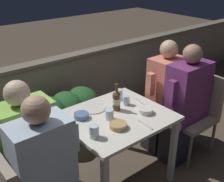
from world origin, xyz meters
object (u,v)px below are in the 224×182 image
object	(u,v)px
person_green_blouse	(30,151)
chair_right_near	(195,107)
chair_right_far	(174,98)
beer_bottle	(116,100)
potted_plant	(158,82)
chair_left_far	(6,168)
person_purple_stripe	(184,105)
person_blue_shirt	(49,172)
person_coral_top	(163,96)

from	to	relation	value
person_green_blouse	chair_right_near	size ratio (longest dim) A/B	1.34
chair_right_far	beer_bottle	world-z (taller)	beer_bottle
chair_right_far	potted_plant	bearing A→B (deg)	56.34
chair_left_far	person_green_blouse	size ratio (longest dim) A/B	0.75
person_purple_stripe	person_blue_shirt	bearing A→B (deg)	-179.87
person_green_blouse	person_purple_stripe	xyz separation A→B (m)	(1.55, -0.32, 0.03)
chair_right_near	person_purple_stripe	size ratio (longest dim) A/B	0.72
chair_left_far	beer_bottle	distance (m)	1.08
person_coral_top	chair_right_far	bearing A→B (deg)	-0.00
chair_left_far	person_green_blouse	world-z (taller)	person_green_blouse
person_green_blouse	beer_bottle	size ratio (longest dim) A/B	4.71
person_green_blouse	chair_right_near	bearing A→B (deg)	-10.49
beer_bottle	potted_plant	xyz separation A→B (m)	(1.32, 0.65, -0.40)
chair_right_far	person_blue_shirt	bearing A→B (deg)	-170.74
chair_right_far	person_purple_stripe	bearing A→B (deg)	-125.22
chair_left_far	person_coral_top	world-z (taller)	person_coral_top
chair_left_far	potted_plant	bearing A→B (deg)	13.61
chair_left_far	person_green_blouse	bearing A→B (deg)	0.00
person_coral_top	beer_bottle	world-z (taller)	person_coral_top
person_blue_shirt	person_purple_stripe	world-z (taller)	person_purple_stripe
beer_bottle	potted_plant	bearing A→B (deg)	26.29
person_green_blouse	chair_right_near	distance (m)	1.79
chair_left_far	chair_right_far	world-z (taller)	same
person_green_blouse	person_coral_top	bearing A→B (deg)	-1.58
person_blue_shirt	beer_bottle	distance (m)	0.90
person_blue_shirt	person_coral_top	size ratio (longest dim) A/B	0.98
person_coral_top	chair_right_near	bearing A→B (deg)	-52.37
chair_right_far	beer_bottle	distance (m)	0.95
person_blue_shirt	person_purple_stripe	bearing A→B (deg)	0.13
beer_bottle	potted_plant	size ratio (longest dim) A/B	0.36
chair_right_near	person_blue_shirt	bearing A→B (deg)	-179.89
chair_right_near	chair_right_far	distance (m)	0.28
chair_right_far	person_coral_top	xyz separation A→B (m)	(-0.21, 0.00, 0.09)
chair_right_far	chair_left_far	bearing A→B (deg)	178.76
chair_right_far	person_coral_top	world-z (taller)	person_coral_top
chair_right_far	person_coral_top	distance (m)	0.23
person_blue_shirt	person_purple_stripe	distance (m)	1.55
person_purple_stripe	potted_plant	bearing A→B (deg)	55.84
potted_plant	chair_left_far	bearing A→B (deg)	-166.39
person_green_blouse	person_purple_stripe	size ratio (longest dim) A/B	0.96
chair_right_near	chair_right_far	world-z (taller)	same
chair_right_near	chair_right_far	bearing A→B (deg)	91.80
chair_right_near	chair_right_far	xyz separation A→B (m)	(-0.01, 0.28, 0.00)
chair_left_far	chair_right_far	size ratio (longest dim) A/B	1.00
chair_left_far	chair_right_far	bearing A→B (deg)	-1.24
chair_right_near	person_coral_top	bearing A→B (deg)	127.63
person_blue_shirt	chair_right_far	world-z (taller)	person_blue_shirt
person_green_blouse	chair_right_far	world-z (taller)	person_green_blouse
chair_left_far	person_purple_stripe	xyz separation A→B (m)	(1.76, -0.32, 0.09)
person_coral_top	person_green_blouse	bearing A→B (deg)	178.42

